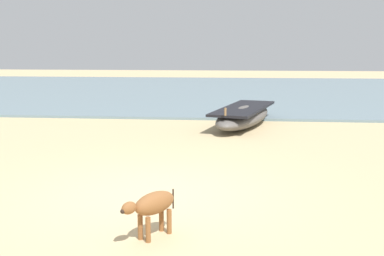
{
  "coord_description": "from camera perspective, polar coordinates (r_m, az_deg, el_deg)",
  "views": [
    {
      "loc": [
        1.28,
        -7.1,
        2.28
      ],
      "look_at": [
        0.32,
        2.71,
        0.6
      ],
      "focal_mm": 44.65,
      "sensor_mm": 36.0,
      "label": 1
    }
  ],
  "objects": [
    {
      "name": "ground",
      "position": [
        7.57,
        -4.44,
        -7.89
      ],
      "size": [
        80.0,
        80.0,
        0.0
      ],
      "primitive_type": "plane",
      "color": "tan"
    },
    {
      "name": "calf_near_brown",
      "position": [
        5.82,
        -4.7,
        -9.2
      ],
      "size": [
        0.63,
        0.78,
        0.56
      ],
      "rotation": [
        0.0,
        0.0,
        4.09
      ],
      "color": "brown",
      "rests_on": "ground"
    },
    {
      "name": "sea_water",
      "position": [
        24.93,
        2.62,
        4.5
      ],
      "size": [
        60.0,
        20.0,
        0.08
      ],
      "primitive_type": "cube",
      "color": "slate",
      "rests_on": "ground"
    },
    {
      "name": "fishing_boat_2",
      "position": [
        14.02,
        6.18,
        1.5
      ],
      "size": [
        2.15,
        4.34,
        0.75
      ],
      "rotation": [
        0.0,
        0.0,
        4.46
      ],
      "color": "#5B5651",
      "rests_on": "ground"
    }
  ]
}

